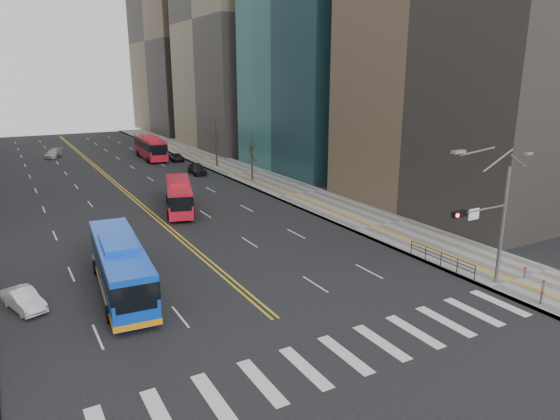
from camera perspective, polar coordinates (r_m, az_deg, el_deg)
name	(u,v)px	position (r m, az deg, el deg)	size (l,w,h in m)	color
ground	(325,361)	(25.71, 5.22, -16.80)	(220.00, 220.00, 0.00)	black
sidewalk_right	(246,173)	(70.92, -3.90, 4.22)	(7.00, 130.00, 0.15)	slate
crosswalk	(325,361)	(25.70, 5.22, -16.79)	(26.70, 4.00, 0.01)	silver
centerline	(104,174)	(75.08, -19.47, 3.94)	(0.55, 100.00, 0.01)	gold
office_towers	(73,4)	(87.80, -22.61, 20.92)	(83.00, 134.00, 58.00)	gray
signal_mast	(489,218)	(34.14, 22.78, -0.83)	(5.37, 0.37, 9.39)	slate
pedestrian_railing	(441,257)	(38.14, 17.94, -5.11)	(0.06, 6.06, 1.02)	black
bollards	(536,285)	(36.29, 27.23, -7.63)	(2.87, 3.17, 0.78)	slate
street_trees	(65,167)	(53.30, -23.39, 4.57)	(35.20, 47.20, 7.60)	#2F251C
blue_bus	(120,265)	(33.59, -17.77, -5.98)	(3.64, 12.45, 3.57)	blue
red_bus_near	(179,194)	(52.03, -11.48, 1.84)	(5.15, 10.41, 3.25)	red
red_bus_far	(150,146)	(85.81, -14.61, 7.05)	(3.37, 12.01, 3.76)	red
car_white	(23,300)	(33.91, -27.27, -9.08)	(1.31, 3.76, 1.24)	silver
car_dark_mid	(197,169)	(71.42, -9.46, 4.70)	(1.84, 4.56, 1.55)	black
car_silver	(53,153)	(92.94, -24.47, 5.90)	(1.92, 4.73, 1.37)	#A2A2A8
car_dark_far	(177,157)	(83.16, -11.71, 5.92)	(1.91, 4.13, 1.15)	black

